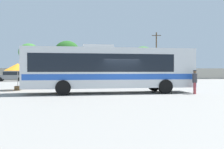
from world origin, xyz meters
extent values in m
plane|color=gray|center=(0.00, 10.00, 0.00)|extent=(300.00, 300.00, 0.00)
cube|color=#9E998C|center=(0.00, 26.62, 1.03)|extent=(80.00, 0.30, 2.05)
cube|color=silver|center=(-0.65, 0.83, 1.89)|extent=(12.50, 2.57, 2.89)
cube|color=black|center=(-1.28, 0.83, 2.23)|extent=(10.25, 2.60, 1.27)
cube|color=#2351B2|center=(-0.65, 0.83, 1.25)|extent=(12.25, 2.60, 0.40)
cube|color=#19212D|center=(5.61, 0.84, 2.41)|extent=(0.04, 2.30, 1.50)
cube|color=#2351B2|center=(5.62, 0.84, 0.79)|extent=(0.06, 2.50, 0.69)
cube|color=#B2B2B2|center=(-1.59, 0.83, 3.45)|extent=(2.20, 1.41, 0.24)
cylinder|color=black|center=(3.22, 2.06, 0.52)|extent=(1.04, 0.30, 1.04)
cylinder|color=black|center=(3.22, -0.39, 0.52)|extent=(1.04, 0.30, 1.04)
cylinder|color=black|center=(-4.09, 2.05, 0.52)|extent=(1.04, 0.30, 1.04)
cylinder|color=black|center=(-4.09, -0.40, 0.52)|extent=(1.04, 0.30, 1.04)
cylinder|color=#99383D|center=(5.29, -0.88, 0.41)|extent=(0.15, 0.15, 0.82)
cylinder|color=#99383D|center=(5.18, -0.99, 0.41)|extent=(0.15, 0.15, 0.82)
cylinder|color=#38383D|center=(5.23, -0.93, 1.15)|extent=(0.49, 0.49, 0.65)
sphere|color=brown|center=(5.23, -0.93, 1.59)|extent=(0.22, 0.22, 0.22)
cylinder|color=#262628|center=(5.23, -0.93, 1.69)|extent=(0.23, 0.23, 0.07)
cylinder|color=gray|center=(-8.05, 4.74, 1.12)|extent=(0.05, 0.05, 2.25)
cone|color=orange|center=(-8.05, 4.74, 1.98)|extent=(2.26, 2.26, 0.62)
cube|color=brown|center=(-8.05, 4.74, 0.18)|extent=(0.51, 0.51, 0.36)
cube|color=slate|center=(-12.74, 23.01, 0.64)|extent=(4.73, 2.17, 0.64)
cube|color=black|center=(-12.51, 23.03, 1.22)|extent=(2.66, 1.86, 0.52)
cylinder|color=black|center=(-14.09, 22.01, 0.32)|extent=(0.66, 0.27, 0.64)
cylinder|color=black|center=(-14.24, 23.77, 0.32)|extent=(0.66, 0.27, 0.64)
cylinder|color=black|center=(-11.25, 22.25, 0.32)|extent=(0.66, 0.27, 0.64)
cylinder|color=black|center=(-11.39, 24.00, 0.32)|extent=(0.66, 0.27, 0.64)
cube|color=#B7BABF|center=(-6.43, 23.14, 0.65)|extent=(4.65, 2.18, 0.67)
cube|color=black|center=(-6.65, 23.16, 1.26)|extent=(2.61, 1.86, 0.54)
cylinder|color=black|center=(-4.96, 23.90, 0.32)|extent=(0.66, 0.27, 0.64)
cylinder|color=black|center=(-5.11, 22.15, 0.32)|extent=(0.66, 0.27, 0.64)
cylinder|color=black|center=(-7.74, 24.14, 0.32)|extent=(0.66, 0.27, 0.64)
cylinder|color=black|center=(-7.89, 22.38, 0.32)|extent=(0.66, 0.27, 0.64)
cube|color=navy|center=(-0.80, 23.85, 0.63)|extent=(4.54, 2.10, 0.63)
cube|color=black|center=(-1.02, 23.84, 1.21)|extent=(2.54, 1.82, 0.51)
cylinder|color=black|center=(0.51, 24.82, 0.32)|extent=(0.65, 0.26, 0.64)
cylinder|color=black|center=(0.63, 23.06, 0.32)|extent=(0.65, 0.26, 0.64)
cylinder|color=black|center=(-2.23, 24.64, 0.32)|extent=(0.65, 0.26, 0.64)
cylinder|color=black|center=(-2.11, 22.88, 0.32)|extent=(0.65, 0.26, 0.64)
cylinder|color=#4C3823|center=(13.11, 29.15, 4.56)|extent=(0.24, 0.24, 9.13)
cube|color=#473321|center=(13.11, 29.15, 8.53)|extent=(1.77, 0.59, 0.12)
cylinder|color=brown|center=(-11.00, 29.27, 1.84)|extent=(0.32, 0.32, 3.69)
ellipsoid|color=#38752D|center=(-11.00, 29.27, 4.98)|extent=(3.68, 3.68, 3.13)
cylinder|color=brown|center=(-4.22, 30.37, 1.83)|extent=(0.32, 0.32, 3.67)
ellipsoid|color=#23561E|center=(-4.22, 30.37, 5.30)|extent=(4.67, 4.67, 3.97)
cylinder|color=brown|center=(11.33, 32.27, 1.27)|extent=(0.32, 0.32, 2.53)
ellipsoid|color=#38752D|center=(11.33, 32.27, 4.39)|extent=(5.30, 5.30, 4.50)
camera|label=1|loc=(-3.58, -17.46, 1.73)|focal=39.67mm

